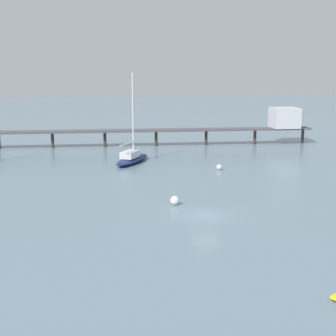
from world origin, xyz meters
name	(u,v)px	position (x,y,z in m)	size (l,w,h in m)	color
ground_plane	(206,215)	(0.00, 0.00, 0.00)	(400.00, 400.00, 0.00)	slate
pier	(216,124)	(14.43, 39.52, 3.63)	(61.92, 10.64, 6.27)	#4C4C51
sailboat_navy	(132,157)	(-2.26, 26.45, 0.77)	(6.97, 9.00, 12.30)	navy
mooring_buoy_far	(175,200)	(-1.83, 4.04, 0.44)	(0.87, 0.87, 0.87)	silver
mooring_buoy_near	(219,167)	(7.89, 18.97, 0.36)	(0.72, 0.72, 0.72)	silver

